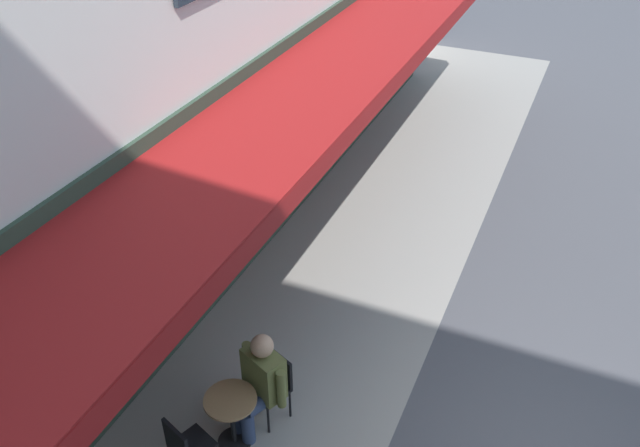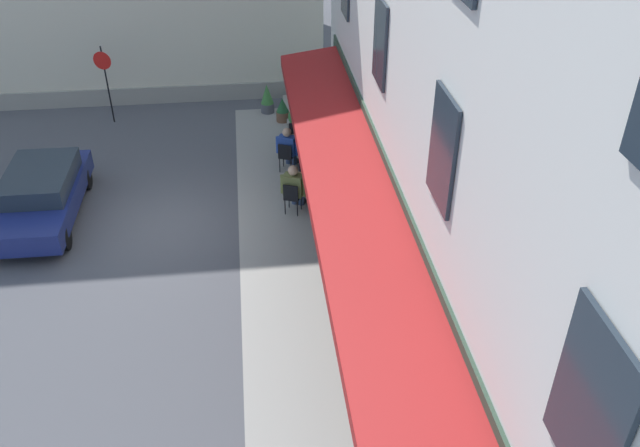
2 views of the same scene
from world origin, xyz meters
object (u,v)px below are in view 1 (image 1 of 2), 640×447
cafe_chair_black_corner_left (186,445)px  seated_patron_in_olive (259,381)px  cafe_table_mid_terrace (232,414)px  cafe_chair_black_back_row (274,381)px

cafe_chair_black_corner_left → seated_patron_in_olive: (-0.98, 0.37, 0.17)m
cafe_table_mid_terrace → seated_patron_in_olive: 0.47m
cafe_chair_black_corner_left → cafe_table_mid_terrace: bearing=160.1°
cafe_chair_black_corner_left → seated_patron_in_olive: size_ratio=0.67×
cafe_table_mid_terrace → cafe_chair_black_back_row: (-0.58, 0.24, 0.06)m
cafe_chair_black_corner_left → seated_patron_in_olive: seated_patron_in_olive is taller
cafe_chair_black_back_row → cafe_chair_black_corner_left: size_ratio=1.00×
cafe_table_mid_terrace → cafe_chair_black_back_row: bearing=157.6°
cafe_table_mid_terrace → seated_patron_in_olive: bearing=157.6°
cafe_table_mid_terrace → cafe_chair_black_back_row: 0.63m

